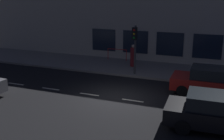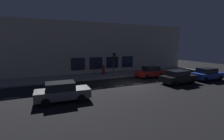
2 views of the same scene
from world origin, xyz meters
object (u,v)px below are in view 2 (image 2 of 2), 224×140
Objects in this scene: parked_car_1 at (178,77)px; pedestrian_0 at (103,70)px; parked_car_3 at (150,72)px; parked_car_2 at (62,92)px; parked_car_0 at (207,74)px; traffic_light at (114,60)px.

pedestrian_0 reaches higher than parked_car_1.
parked_car_2 is at bearing 111.94° from parked_car_3.
parked_car_0 is 2.49× the size of pedestrian_0.
traffic_light reaches higher than parked_car_0.
parked_car_1 is (-6.19, -5.51, -1.68)m from traffic_light.
parked_car_0 and parked_car_2 have the same top height.
parked_car_2 is 2.57× the size of pedestrian_0.
pedestrian_0 is (8.40, 11.22, 0.13)m from parked_car_0.
parked_car_0 is 0.95× the size of parked_car_1.
parked_car_0 and parked_car_3 have the same top height.
traffic_light is at bearing 133.70° from parked_car_2.
pedestrian_0 is (8.99, -7.06, 0.13)m from parked_car_2.
parked_car_1 is 1.02× the size of parked_car_2.
parked_car_3 is (4.52, 5.64, -0.00)m from parked_car_0.
traffic_light reaches higher than pedestrian_0.
traffic_light is 8.45m from parked_car_1.
parked_car_1 and parked_car_2 have the same top height.
parked_car_2 is 11.43m from pedestrian_0.
parked_car_0 is at bearing -128.80° from parked_car_3.
parked_car_0 is 7.23m from parked_car_3.
parked_car_1 is at bearing 95.28° from parked_car_2.
parked_car_1 and parked_car_3 have the same top height.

